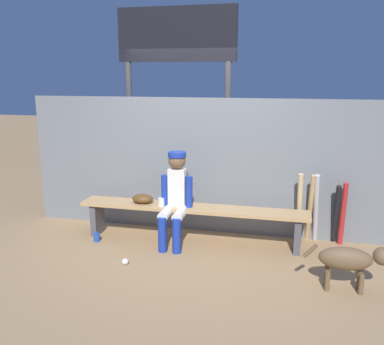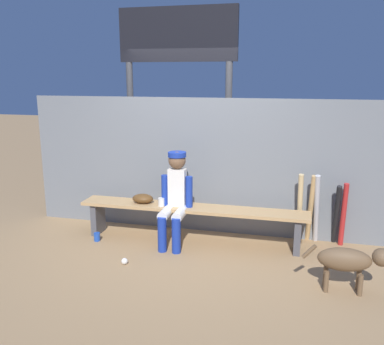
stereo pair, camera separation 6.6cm
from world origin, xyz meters
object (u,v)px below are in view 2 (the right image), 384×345
(dugout_bench, at_px, (192,214))
(cup_on_bench, at_px, (161,202))
(bat_aluminum_black, at_px, (336,215))
(dog, at_px, (350,260))
(bat_aluminum_silver, at_px, (316,209))
(bat_wood_tan, at_px, (311,208))
(bat_wood_natural, at_px, (300,208))
(bat_aluminum_red, at_px, (343,215))
(player_seated, at_px, (175,195))
(cup_on_ground, at_px, (97,237))
(baseball, at_px, (125,261))
(baseball_glove, at_px, (143,199))
(scoreboard, at_px, (182,63))

(dugout_bench, bearing_deg, cup_on_bench, -168.92)
(bat_aluminum_black, xyz_separation_m, dog, (0.03, -1.22, -0.07))
(bat_aluminum_silver, bearing_deg, bat_wood_tan, 163.66)
(bat_wood_natural, distance_m, bat_aluminum_red, 0.54)
(player_seated, height_order, bat_wood_natural, player_seated)
(cup_on_ground, bearing_deg, bat_wood_natural, 12.42)
(player_seated, distance_m, baseball, 1.03)
(bat_aluminum_black, relative_size, dog, 0.97)
(bat_wood_natural, xyz_separation_m, bat_aluminum_silver, (0.21, 0.03, 0.00))
(player_seated, relative_size, bat_aluminum_black, 1.45)
(dugout_bench, distance_m, baseball_glove, 0.69)
(dugout_bench, distance_m, bat_aluminum_red, 1.91)
(player_seated, bearing_deg, cup_on_ground, -171.34)
(bat_wood_natural, xyz_separation_m, cup_on_ground, (-2.56, -0.56, -0.41))
(baseball_glove, bearing_deg, bat_wood_natural, 8.31)
(bat_aluminum_silver, height_order, scoreboard, scoreboard)
(bat_wood_tan, bearing_deg, dog, -73.84)
(bat_aluminum_silver, height_order, baseball, bat_aluminum_silver)
(bat_wood_natural, xyz_separation_m, baseball, (-1.94, -1.13, -0.43))
(dugout_bench, distance_m, cup_on_bench, 0.42)
(dugout_bench, xyz_separation_m, baseball_glove, (-0.67, 0.00, 0.16))
(bat_wood_natural, height_order, dog, bat_wood_natural)
(player_seated, relative_size, scoreboard, 0.36)
(bat_aluminum_silver, bearing_deg, dugout_bench, -168.19)
(bat_aluminum_silver, distance_m, cup_on_bench, 1.98)
(bat_aluminum_silver, xyz_separation_m, cup_on_bench, (-1.94, -0.40, 0.07))
(bat_aluminum_red, xyz_separation_m, baseball, (-2.47, -1.15, -0.38))
(bat_aluminum_black, xyz_separation_m, scoreboard, (-2.22, 0.77, 1.90))
(scoreboard, bearing_deg, cup_on_ground, -119.65)
(baseball, relative_size, cup_on_bench, 0.67)
(bat_aluminum_silver, xyz_separation_m, bat_aluminum_red, (0.33, -0.00, -0.05))
(player_seated, distance_m, dog, 2.18)
(dugout_bench, xyz_separation_m, bat_wood_tan, (1.48, 0.35, 0.08))
(bat_wood_natural, xyz_separation_m, scoreboard, (-1.77, 0.83, 1.83))
(bat_aluminum_red, distance_m, cup_on_bench, 2.30)
(dugout_bench, relative_size, bat_aluminum_black, 3.62)
(bat_wood_natural, bearing_deg, baseball, -149.85)
(dugout_bench, bearing_deg, bat_aluminum_silver, 11.81)
(baseball, xyz_separation_m, dog, (2.43, -0.04, 0.30))
(player_seated, height_order, baseball_glove, player_seated)
(baseball, bearing_deg, bat_aluminum_red, 25.00)
(player_seated, xyz_separation_m, baseball_glove, (-0.47, 0.11, -0.11))
(bat_aluminum_silver, bearing_deg, baseball_glove, -171.69)
(bat_wood_tan, relative_size, dog, 1.11)
(bat_wood_natural, relative_size, baseball, 12.64)
(baseball_glove, distance_m, baseball, 0.97)
(bat_aluminum_red, height_order, cup_on_bench, bat_aluminum_red)
(bat_wood_natural, bearing_deg, bat_aluminum_silver, 8.38)
(baseball_glove, bearing_deg, scoreboard, 77.89)
(bat_wood_tan, height_order, cup_on_ground, bat_wood_tan)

